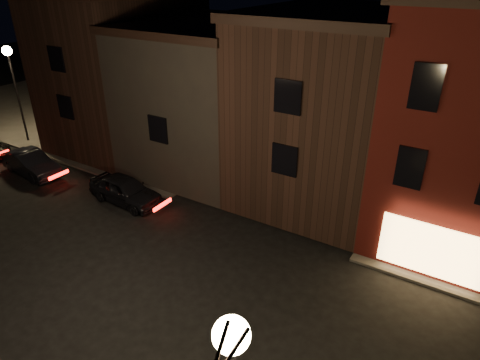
% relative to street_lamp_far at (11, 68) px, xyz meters
% --- Properties ---
extents(ground, '(120.00, 120.00, 0.00)m').
position_rel_street_lamp_far_xyz_m(ground, '(19.00, -6.20, -5.18)').
color(ground, black).
rests_on(ground, ground).
extents(sidewalk_far_left, '(30.00, 30.00, 0.12)m').
position_rel_street_lamp_far_xyz_m(sidewalk_far_left, '(-1.00, 13.80, -5.12)').
color(sidewalk_far_left, '#2D2B28').
rests_on(sidewalk_far_left, ground).
extents(corner_building, '(6.50, 8.50, 10.50)m').
position_rel_street_lamp_far_xyz_m(corner_building, '(27.00, 3.27, 0.22)').
color(corner_building, '#50110E').
rests_on(corner_building, ground).
extents(row_building_a, '(7.30, 10.30, 9.40)m').
position_rel_street_lamp_far_xyz_m(row_building_a, '(20.50, 4.30, -0.34)').
color(row_building_a, black).
rests_on(row_building_a, ground).
extents(row_building_b, '(7.80, 10.30, 8.40)m').
position_rel_street_lamp_far_xyz_m(row_building_b, '(13.25, 4.30, -0.85)').
color(row_building_b, black).
rests_on(row_building_b, ground).
extents(row_building_c, '(7.30, 10.30, 9.90)m').
position_rel_street_lamp_far_xyz_m(row_building_c, '(6.00, 4.30, -0.09)').
color(row_building_c, black).
rests_on(row_building_c, ground).
extents(street_lamp_far, '(0.60, 0.60, 6.48)m').
position_rel_street_lamp_far_xyz_m(street_lamp_far, '(0.00, 0.00, 0.00)').
color(street_lamp_far, black).
rests_on(street_lamp_far, sidewalk_far_left).
extents(parked_car_a, '(4.33, 1.87, 1.45)m').
position_rel_street_lamp_far_xyz_m(parked_car_a, '(12.24, -2.54, -4.45)').
color(parked_car_a, black).
rests_on(parked_car_a, ground).
extents(parked_car_b, '(4.47, 1.93, 1.43)m').
position_rel_street_lamp_far_xyz_m(parked_car_b, '(5.01, -3.09, -4.46)').
color(parked_car_b, black).
rests_on(parked_car_b, ground).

